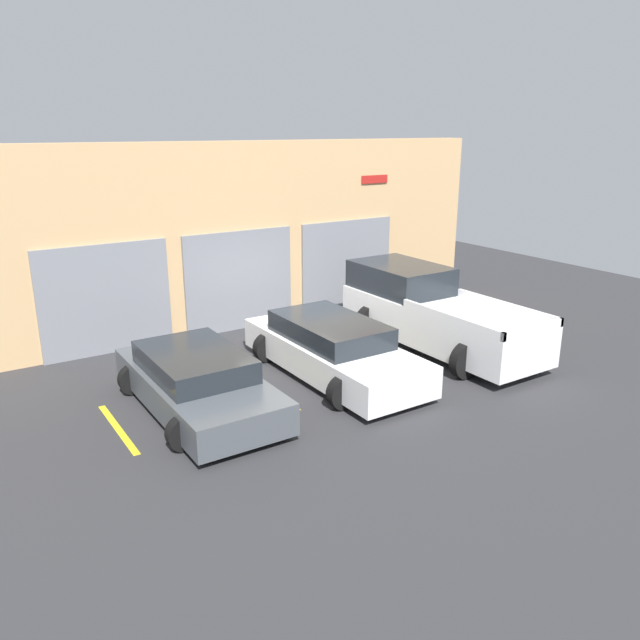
{
  "coord_description": "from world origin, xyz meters",
  "views": [
    {
      "loc": [
        -6.97,
        -11.25,
        5.08
      ],
      "look_at": [
        0.0,
        -0.53,
        1.1
      ],
      "focal_mm": 35.0,
      "sensor_mm": 36.0,
      "label": 1
    }
  ],
  "objects": [
    {
      "name": "ground_plane",
      "position": [
        0.0,
        0.0,
        0.0
      ],
      "size": [
        28.0,
        28.0,
        0.0
      ],
      "primitive_type": "plane",
      "color": "#2D2D30"
    },
    {
      "name": "shophouse_building",
      "position": [
        -0.01,
        3.29,
        2.33
      ],
      "size": [
        14.97,
        0.68,
        4.74
      ],
      "color": "tan",
      "rests_on": "ground"
    },
    {
      "name": "pickup_truck",
      "position": [
        3.04,
        -0.71,
        0.84
      ],
      "size": [
        2.38,
        5.35,
        1.79
      ],
      "color": "white",
      "rests_on": "ground"
    },
    {
      "name": "sedan_white",
      "position": [
        0.0,
        -1.0,
        0.58
      ],
      "size": [
        2.19,
        4.77,
        1.22
      ],
      "color": "white",
      "rests_on": "ground"
    },
    {
      "name": "sedan_side",
      "position": [
        -3.04,
        -1.0,
        0.54
      ],
      "size": [
        2.2,
        4.34,
        1.12
      ],
      "color": "#474C51",
      "rests_on": "ground"
    },
    {
      "name": "parking_stripe_far_left",
      "position": [
        -4.56,
        -1.03,
        0.0
      ],
      "size": [
        0.12,
        2.2,
        0.01
      ],
      "primitive_type": "cube",
      "color": "gold",
      "rests_on": "ground"
    },
    {
      "name": "parking_stripe_left",
      "position": [
        -1.52,
        -1.03,
        0.0
      ],
      "size": [
        0.12,
        2.2,
        0.01
      ],
      "primitive_type": "cube",
      "color": "gold",
      "rests_on": "ground"
    },
    {
      "name": "parking_stripe_centre",
      "position": [
        1.52,
        -1.03,
        0.0
      ],
      "size": [
        0.12,
        2.2,
        0.01
      ],
      "primitive_type": "cube",
      "color": "gold",
      "rests_on": "ground"
    },
    {
      "name": "parking_stripe_right",
      "position": [
        4.56,
        -1.03,
        0.0
      ],
      "size": [
        0.12,
        2.2,
        0.01
      ],
      "primitive_type": "cube",
      "color": "gold",
      "rests_on": "ground"
    }
  ]
}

